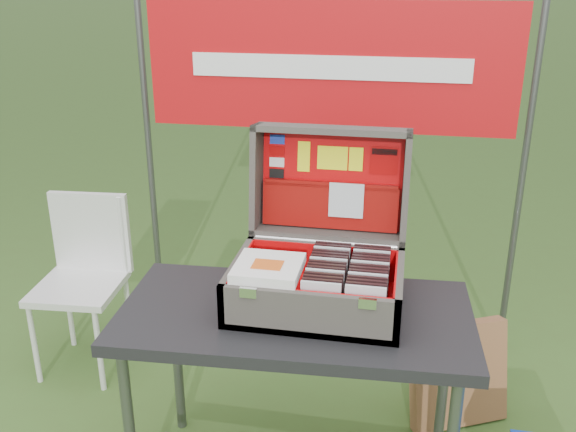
% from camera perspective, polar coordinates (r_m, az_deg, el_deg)
% --- Properties ---
extents(table, '(1.13, 0.61, 0.69)m').
position_cam_1_polar(table, '(2.22, 0.60, -16.19)').
color(table, black).
rests_on(table, ground).
extents(table_top, '(1.13, 0.61, 0.04)m').
position_cam_1_polar(table_top, '(2.04, 0.63, -8.91)').
color(table_top, black).
rests_on(table_top, ground).
extents(table_leg_fl, '(0.04, 0.04, 0.65)m').
position_cam_1_polar(table_leg_fl, '(2.20, -13.90, -18.05)').
color(table_leg_fl, '#59595B').
rests_on(table_leg_fl, ground).
extents(table_leg_bl, '(0.04, 0.04, 0.65)m').
position_cam_1_polar(table_leg_bl, '(2.52, -9.84, -12.10)').
color(table_leg_bl, '#59595B').
rests_on(table_leg_bl, ground).
extents(table_leg_br, '(0.04, 0.04, 0.65)m').
position_cam_1_polar(table_leg_br, '(2.39, 13.65, -14.40)').
color(table_leg_br, '#59595B').
rests_on(table_leg_br, ground).
extents(suitcase, '(0.53, 0.54, 0.51)m').
position_cam_1_polar(suitcase, '(2.00, 2.88, -0.84)').
color(suitcase, '#655F57').
rests_on(suitcase, table).
extents(suitcase_base_bottom, '(0.53, 0.38, 0.02)m').
position_cam_1_polar(suitcase_base_bottom, '(2.05, 2.52, -7.80)').
color(suitcase_base_bottom, '#655F57').
rests_on(suitcase_base_bottom, table_top).
extents(suitcase_base_wall_front, '(0.53, 0.02, 0.14)m').
position_cam_1_polar(suitcase_base_wall_front, '(1.87, 1.72, -8.80)').
color(suitcase_base_wall_front, '#655F57').
rests_on(suitcase_base_wall_front, table_top).
extents(suitcase_base_wall_back, '(0.53, 0.02, 0.14)m').
position_cam_1_polar(suitcase_base_wall_back, '(2.18, 3.24, -4.15)').
color(suitcase_base_wall_back, '#655F57').
rests_on(suitcase_base_wall_back, table_top).
extents(suitcase_base_wall_left, '(0.02, 0.38, 0.14)m').
position_cam_1_polar(suitcase_base_wall_left, '(2.07, -4.50, -5.67)').
color(suitcase_base_wall_left, '#655F57').
rests_on(suitcase_base_wall_left, table_top).
extents(suitcase_base_wall_right, '(0.02, 0.38, 0.14)m').
position_cam_1_polar(suitcase_base_wall_right, '(2.01, 9.83, -6.85)').
color(suitcase_base_wall_right, '#655F57').
rests_on(suitcase_base_wall_right, table_top).
extents(suitcase_liner_floor, '(0.49, 0.34, 0.01)m').
position_cam_1_polar(suitcase_liner_floor, '(2.05, 2.52, -7.47)').
color(suitcase_liner_floor, red).
rests_on(suitcase_liner_floor, suitcase_base_bottom).
extents(suitcase_latch_left, '(0.05, 0.01, 0.03)m').
position_cam_1_polar(suitcase_latch_left, '(1.86, -3.56, -6.81)').
color(suitcase_latch_left, silver).
rests_on(suitcase_latch_left, suitcase_base_wall_front).
extents(suitcase_latch_right, '(0.05, 0.01, 0.03)m').
position_cam_1_polar(suitcase_latch_right, '(1.81, 7.08, -7.73)').
color(suitcase_latch_right, silver).
rests_on(suitcase_latch_right, suitcase_base_wall_front).
extents(suitcase_hinge, '(0.48, 0.02, 0.02)m').
position_cam_1_polar(suitcase_hinge, '(2.16, 3.32, -2.33)').
color(suitcase_hinge, silver).
rests_on(suitcase_hinge, suitcase_base_wall_back).
extents(suitcase_lid_back, '(0.53, 0.07, 0.38)m').
position_cam_1_polar(suitcase_lid_back, '(2.25, 3.95, 3.24)').
color(suitcase_lid_back, '#655F57').
rests_on(suitcase_lid_back, suitcase_base_wall_back).
extents(suitcase_lid_rim_far, '(0.53, 0.14, 0.04)m').
position_cam_1_polar(suitcase_lid_rim_far, '(2.16, 3.95, 7.64)').
color(suitcase_lid_rim_far, '#655F57').
rests_on(suitcase_lid_rim_far, suitcase_lid_back).
extents(suitcase_lid_rim_near, '(0.53, 0.14, 0.04)m').
position_cam_1_polar(suitcase_lid_rim_near, '(2.23, 3.57, -1.58)').
color(suitcase_lid_rim_near, '#655F57').
rests_on(suitcase_lid_rim_near, suitcase_lid_back).
extents(suitcase_lid_rim_left, '(0.02, 0.19, 0.40)m').
position_cam_1_polar(suitcase_lid_rim_left, '(2.23, -2.78, 3.35)').
color(suitcase_lid_rim_left, '#655F57').
rests_on(suitcase_lid_rim_left, suitcase_lid_back).
extents(suitcase_lid_rim_right, '(0.02, 0.19, 0.40)m').
position_cam_1_polar(suitcase_lid_rim_right, '(2.17, 10.46, 2.52)').
color(suitcase_lid_rim_right, '#655F57').
rests_on(suitcase_lid_rim_right, suitcase_lid_back).
extents(suitcase_lid_liner, '(0.49, 0.05, 0.33)m').
position_cam_1_polar(suitcase_lid_liner, '(2.23, 3.91, 3.18)').
color(suitcase_lid_liner, red).
rests_on(suitcase_lid_liner, suitcase_lid_back).
extents(suitcase_liner_wall_front, '(0.49, 0.01, 0.12)m').
position_cam_1_polar(suitcase_liner_wall_front, '(1.87, 1.79, -8.32)').
color(suitcase_liner_wall_front, red).
rests_on(suitcase_liner_wall_front, suitcase_base_bottom).
extents(suitcase_liner_wall_back, '(0.49, 0.01, 0.12)m').
position_cam_1_polar(suitcase_liner_wall_back, '(2.17, 3.20, -4.05)').
color(suitcase_liner_wall_back, red).
rests_on(suitcase_liner_wall_back, suitcase_base_bottom).
extents(suitcase_liner_wall_left, '(0.01, 0.34, 0.12)m').
position_cam_1_polar(suitcase_liner_wall_left, '(2.06, -4.15, -5.44)').
color(suitcase_liner_wall_left, red).
rests_on(suitcase_liner_wall_left, suitcase_base_bottom).
extents(suitcase_liner_wall_right, '(0.01, 0.34, 0.12)m').
position_cam_1_polar(suitcase_liner_wall_right, '(2.00, 9.46, -6.56)').
color(suitcase_liner_wall_right, red).
rests_on(suitcase_liner_wall_right, suitcase_base_bottom).
extents(suitcase_lid_pocket, '(0.47, 0.05, 0.15)m').
position_cam_1_polar(suitcase_lid_pocket, '(2.23, 3.76, 0.87)').
color(suitcase_lid_pocket, maroon).
rests_on(suitcase_lid_pocket, suitcase_lid_liner).
extents(suitcase_pocket_edge, '(0.46, 0.02, 0.02)m').
position_cam_1_polar(suitcase_pocket_edge, '(2.21, 3.82, 2.76)').
color(suitcase_pocket_edge, maroon).
rests_on(suitcase_pocket_edge, suitcase_lid_pocket).
extents(suitcase_pocket_cd, '(0.12, 0.03, 0.12)m').
position_cam_1_polar(suitcase_pocket_cd, '(2.20, 5.20, 1.39)').
color(suitcase_pocket_cd, silver).
rests_on(suitcase_pocket_cd, suitcase_lid_pocket).
extents(lid_sticker_cc_a, '(0.05, 0.01, 0.03)m').
position_cam_1_polar(lid_sticker_cc_a, '(2.24, -0.96, 6.83)').
color(lid_sticker_cc_a, '#1933B2').
rests_on(lid_sticker_cc_a, suitcase_lid_liner).
extents(lid_sticker_cc_b, '(0.05, 0.01, 0.03)m').
position_cam_1_polar(lid_sticker_cc_b, '(2.24, -0.98, 5.81)').
color(lid_sticker_cc_b, '#A30000').
rests_on(lid_sticker_cc_b, suitcase_lid_liner).
extents(lid_sticker_cc_c, '(0.05, 0.01, 0.03)m').
position_cam_1_polar(lid_sticker_cc_c, '(2.25, -1.00, 4.81)').
color(lid_sticker_cc_c, white).
rests_on(lid_sticker_cc_c, suitcase_lid_liner).
extents(lid_sticker_cc_d, '(0.05, 0.01, 0.03)m').
position_cam_1_polar(lid_sticker_cc_d, '(2.26, -1.02, 3.80)').
color(lid_sticker_cc_d, black).
rests_on(lid_sticker_cc_d, suitcase_lid_liner).
extents(lid_card_neon_tall, '(0.04, 0.02, 0.10)m').
position_cam_1_polar(lid_card_neon_tall, '(2.23, 1.42, 5.31)').
color(lid_card_neon_tall, yellow).
rests_on(lid_card_neon_tall, suitcase_lid_liner).
extents(lid_card_neon_main, '(0.10, 0.01, 0.08)m').
position_cam_1_polar(lid_card_neon_main, '(2.21, 3.97, 5.17)').
color(lid_card_neon_main, yellow).
rests_on(lid_card_neon_main, suitcase_lid_liner).
extents(lid_card_neon_small, '(0.05, 0.01, 0.08)m').
position_cam_1_polar(lid_card_neon_small, '(2.21, 6.06, 5.04)').
color(lid_card_neon_small, yellow).
rests_on(lid_card_neon_small, suitcase_lid_liner).
extents(lid_sticker_band, '(0.10, 0.02, 0.09)m').
position_cam_1_polar(lid_sticker_band, '(2.20, 8.53, 4.88)').
color(lid_sticker_band, '#A30000').
rests_on(lid_sticker_band, suitcase_lid_liner).
extents(lid_sticker_band_bar, '(0.09, 0.01, 0.02)m').
position_cam_1_polar(lid_sticker_band_bar, '(2.20, 8.58, 5.65)').
color(lid_sticker_band_bar, black).
rests_on(lid_sticker_band_bar, suitcase_lid_liner).
extents(cd_left_0, '(0.12, 0.01, 0.13)m').
position_cam_1_polar(cd_left_0, '(1.88, 2.91, -7.75)').
color(cd_left_0, silver).
rests_on(cd_left_0, suitcase_liner_floor).
extents(cd_left_1, '(0.12, 0.01, 0.13)m').
position_cam_1_polar(cd_left_1, '(1.90, 3.00, -7.45)').
color(cd_left_1, black).
rests_on(cd_left_1, suitcase_liner_floor).
extents(cd_left_2, '(0.12, 0.01, 0.13)m').
position_cam_1_polar(cd_left_2, '(1.92, 3.09, -7.16)').
color(cd_left_2, black).
rests_on(cd_left_2, suitcase_liner_floor).
extents(cd_left_3, '(0.12, 0.01, 0.13)m').
position_cam_1_polar(cd_left_3, '(1.94, 3.18, -6.87)').
color(cd_left_3, black).
rests_on(cd_left_3, suitcase_liner_floor).
extents(cd_left_4, '(0.12, 0.01, 0.13)m').
position_cam_1_polar(cd_left_4, '(1.96, 3.26, -6.58)').
color(cd_left_4, silver).
rests_on(cd_left_4, suitcase_liner_floor).
extents(cd_left_5, '(0.12, 0.01, 0.13)m').
position_cam_1_polar(cd_left_5, '(1.97, 3.34, -6.30)').
color(cd_left_5, black).
rests_on(cd_left_5, suitcase_liner_floor).
extents(cd_left_6, '(0.12, 0.01, 0.13)m').
position_cam_1_polar(cd_left_6, '(1.99, 3.43, -6.03)').
color(cd_left_6, black).
rests_on(cd_left_6, suitcase_liner_floor).
extents(cd_left_7, '(0.12, 0.01, 0.13)m').
position_cam_1_polar(cd_left_7, '(2.01, 3.51, -5.76)').
color(cd_left_7, black).
rests_on(cd_left_7, suitcase_liner_floor).
extents(cd_left_8, '(0.12, 0.01, 0.13)m').
position_cam_1_polar(cd_left_8, '(2.03, 3.59, -5.50)').
color(cd_left_8, silver).
rests_on(cd_left_8, suitcase_liner_floor).
extents(cd_left_9, '(0.12, 0.01, 0.13)m').
position_cam_1_polar(cd_left_9, '(2.05, 3.66, -5.24)').
color(cd_left_9, black).
rests_on(cd_left_9, suitcase_liner_floor).
extents(cd_left_10, '(0.12, 0.01, 0.13)m').
position_cam_1_polar(cd_left_10, '(2.07, 3.74, -4.99)').
color(cd_left_10, black).
rests_on(cd_left_10, suitcase_liner_floor).
extents(cd_left_11, '(0.12, 0.01, 0.13)m').
position_cam_1_polar(cd_left_11, '(2.08, 3.81, -4.74)').
color(cd_left_11, black).
rests_on(cd_left_11, suitcase_liner_floor).
extents(cd_left_12, '(0.12, 0.01, 0.13)m').
position_cam_1_polar(cd_left_12, '(2.10, 3.88, -4.49)').
color(cd_left_12, silver).
rests_on(cd_left_12, suitcase_liner_floor).
extents(cd_left_13, '(0.12, 0.01, 0.13)m').
position_cam_1_polar(cd_left_13, '(2.12, 3.96, -4.25)').
color(cd_left_13, black).
rests_on(cd_left_13, suitcase_liner_floor).
extents(cd_left_14, '(0.12, 0.01, 0.13)m').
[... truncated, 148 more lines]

